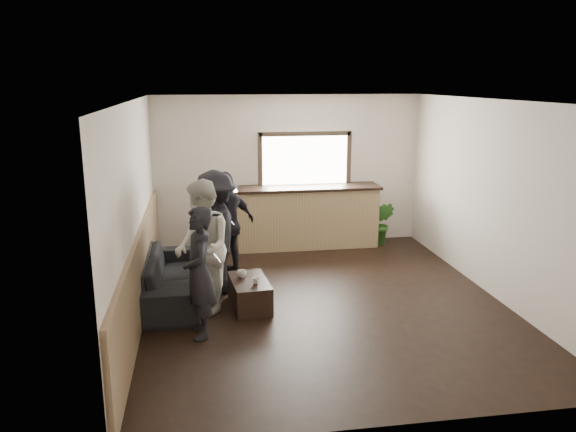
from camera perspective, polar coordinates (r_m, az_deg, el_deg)
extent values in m
cube|color=black|center=(8.09, 3.44, -8.59)|extent=(5.00, 6.00, 0.01)
cube|color=silver|center=(7.49, 3.75, 11.64)|extent=(5.00, 6.00, 0.01)
cube|color=silver|center=(10.57, 0.04, 4.64)|extent=(5.00, 0.01, 2.80)
cube|color=silver|center=(4.90, 11.28, -6.46)|extent=(5.00, 0.01, 2.80)
cube|color=silver|center=(7.54, -15.30, 0.44)|extent=(0.01, 6.00, 2.80)
cube|color=silver|center=(8.56, 20.15, 1.64)|extent=(0.01, 6.00, 2.80)
cube|color=#8E6F50|center=(7.77, -14.68, -5.66)|extent=(0.06, 5.90, 1.10)
cube|color=#A38358|center=(10.48, 1.94, -0.19)|extent=(2.60, 0.60, 1.10)
cube|color=black|center=(10.35, 1.96, 2.90)|extent=(2.70, 0.68, 0.05)
cube|color=white|center=(10.55, 1.69, 5.72)|extent=(1.60, 0.06, 0.90)
cube|color=#3F3326|center=(10.46, 1.74, 8.35)|extent=(1.72, 0.08, 0.08)
cube|color=#3F3326|center=(10.40, -2.85, 5.59)|extent=(0.08, 0.08, 1.06)
cube|color=#3F3326|center=(10.71, 6.17, 5.76)|extent=(0.08, 0.08, 1.06)
imported|color=black|center=(8.25, -12.07, -6.04)|extent=(0.87, 2.21, 0.64)
cube|color=black|center=(7.84, -3.92, -7.83)|extent=(0.56, 0.91, 0.39)
imported|color=silver|center=(7.86, -4.71, -5.88)|extent=(0.13, 0.13, 0.10)
imported|color=silver|center=(7.61, -3.28, -6.57)|extent=(0.13, 0.13, 0.09)
imported|color=#2D6623|center=(10.75, 9.44, -0.75)|extent=(0.56, 0.51, 0.83)
imported|color=black|center=(6.85, -9.01, -5.71)|extent=(0.44, 0.62, 1.62)
cube|color=black|center=(6.81, -7.22, -4.20)|extent=(0.10, 0.08, 0.12)
cube|color=silver|center=(6.81, -7.22, -4.18)|extent=(0.08, 0.07, 0.11)
imported|color=beige|center=(7.52, -8.68, -3.18)|extent=(0.86, 1.01, 1.80)
cube|color=black|center=(7.57, -7.07, -2.89)|extent=(0.11, 0.09, 0.12)
cube|color=silver|center=(7.56, -7.07, -2.87)|extent=(0.09, 0.08, 0.11)
imported|color=black|center=(8.19, -7.34, -1.68)|extent=(0.80, 1.24, 1.82)
cube|color=black|center=(8.18, -5.85, -0.47)|extent=(0.10, 0.08, 0.12)
cube|color=silver|center=(8.18, -5.84, -0.45)|extent=(0.08, 0.07, 0.11)
imported|color=black|center=(8.90, -6.18, -0.84)|extent=(1.06, 0.86, 1.68)
cube|color=black|center=(8.59, -5.46, 2.81)|extent=(0.11, 0.12, 0.12)
cube|color=silver|center=(8.59, -5.46, 2.82)|extent=(0.09, 0.10, 0.11)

